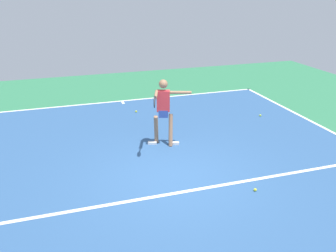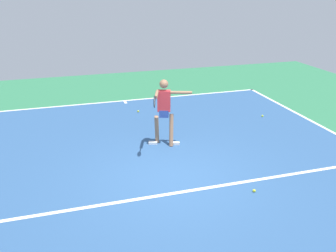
# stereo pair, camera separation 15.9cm
# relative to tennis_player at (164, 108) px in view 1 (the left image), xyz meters

# --- Properties ---
(ground_plane) EXTENTS (21.54, 21.54, 0.00)m
(ground_plane) POSITION_rel_tennis_player_xyz_m (0.32, 1.78, -1.07)
(ground_plane) COLOR #2D754C
(court_surface) EXTENTS (10.88, 12.32, 0.00)m
(court_surface) POSITION_rel_tennis_player_xyz_m (0.32, 1.78, -1.07)
(court_surface) COLOR #2D5484
(court_surface) RESTS_ON ground_plane
(court_line_baseline_near) EXTENTS (10.88, 0.10, 0.01)m
(court_line_baseline_near) POSITION_rel_tennis_player_xyz_m (0.32, -4.33, -1.07)
(court_line_baseline_near) COLOR white
(court_line_baseline_near) RESTS_ON ground_plane
(court_line_service) EXTENTS (8.16, 0.10, 0.01)m
(court_line_service) POSITION_rel_tennis_player_xyz_m (0.32, 2.46, -1.07)
(court_line_service) COLOR white
(court_line_service) RESTS_ON ground_plane
(court_line_centre_mark) EXTENTS (0.10, 0.30, 0.01)m
(court_line_centre_mark) POSITION_rel_tennis_player_xyz_m (0.32, -4.13, -1.07)
(court_line_centre_mark) COLOR white
(court_line_centre_mark) RESTS_ON ground_plane
(tennis_player) EXTENTS (1.24, 1.20, 1.84)m
(tennis_player) POSITION_rel_tennis_player_xyz_m (0.00, 0.00, 0.00)
(tennis_player) COLOR #9E7051
(tennis_player) RESTS_ON ground_plane
(tennis_ball_by_sideline) EXTENTS (0.07, 0.07, 0.07)m
(tennis_ball_by_sideline) POSITION_rel_tennis_player_xyz_m (-1.15, 2.90, -1.04)
(tennis_ball_by_sideline) COLOR yellow
(tennis_ball_by_sideline) RESTS_ON ground_plane
(tennis_ball_far_corner) EXTENTS (0.07, 0.07, 0.07)m
(tennis_ball_far_corner) POSITION_rel_tennis_player_xyz_m (-3.76, -1.23, -1.04)
(tennis_ball_far_corner) COLOR #CCE033
(tennis_ball_far_corner) RESTS_ON ground_plane
(tennis_ball_near_service_line) EXTENTS (0.07, 0.07, 0.07)m
(tennis_ball_near_service_line) POSITION_rel_tennis_player_xyz_m (0.10, -2.89, -1.04)
(tennis_ball_near_service_line) COLOR yellow
(tennis_ball_near_service_line) RESTS_ON ground_plane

